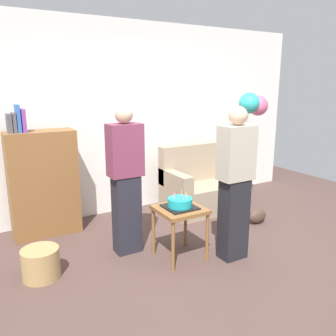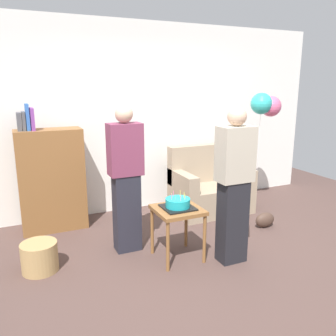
{
  "view_description": "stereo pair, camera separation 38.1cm",
  "coord_description": "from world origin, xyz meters",
  "px_view_note": "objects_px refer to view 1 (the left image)",
  "views": [
    {
      "loc": [
        -2.06,
        -2.64,
        1.85
      ],
      "look_at": [
        -0.19,
        0.56,
        0.95
      ],
      "focal_mm": 37.47,
      "sensor_mm": 36.0,
      "label": 1
    },
    {
      "loc": [
        -1.72,
        -2.82,
        1.85
      ],
      "look_at": [
        -0.19,
        0.56,
        0.95
      ],
      "focal_mm": 37.47,
      "sensor_mm": 36.0,
      "label": 2
    }
  ],
  "objects_px": {
    "couch": "(200,187)",
    "wicker_basket": "(41,263)",
    "side_table": "(180,215)",
    "balloon_bunch": "(253,104)",
    "person_holding_cake": "(235,184)",
    "birthday_cake": "(180,203)",
    "bookshelf": "(43,182)",
    "handbag": "(257,216)",
    "person_blowing_candles": "(126,180)"
  },
  "relations": [
    {
      "from": "couch",
      "to": "balloon_bunch",
      "type": "bearing_deg",
      "value": -17.07
    },
    {
      "from": "bookshelf",
      "to": "couch",
      "type": "bearing_deg",
      "value": -6.6
    },
    {
      "from": "couch",
      "to": "balloon_bunch",
      "type": "distance_m",
      "value": 1.44
    },
    {
      "from": "birthday_cake",
      "to": "couch",
      "type": "bearing_deg",
      "value": 46.62
    },
    {
      "from": "person_holding_cake",
      "to": "handbag",
      "type": "relative_size",
      "value": 5.82
    },
    {
      "from": "wicker_basket",
      "to": "balloon_bunch",
      "type": "relative_size",
      "value": 0.21
    },
    {
      "from": "couch",
      "to": "person_holding_cake",
      "type": "relative_size",
      "value": 0.67
    },
    {
      "from": "side_table",
      "to": "handbag",
      "type": "bearing_deg",
      "value": 11.03
    },
    {
      "from": "side_table",
      "to": "person_blowing_candles",
      "type": "bearing_deg",
      "value": 135.26
    },
    {
      "from": "side_table",
      "to": "balloon_bunch",
      "type": "distance_m",
      "value": 2.29
    },
    {
      "from": "person_blowing_candles",
      "to": "balloon_bunch",
      "type": "bearing_deg",
      "value": 4.78
    },
    {
      "from": "side_table",
      "to": "handbag",
      "type": "relative_size",
      "value": 2.04
    },
    {
      "from": "bookshelf",
      "to": "side_table",
      "type": "distance_m",
      "value": 1.79
    },
    {
      "from": "birthday_cake",
      "to": "wicker_basket",
      "type": "distance_m",
      "value": 1.5
    },
    {
      "from": "bookshelf",
      "to": "handbag",
      "type": "height_order",
      "value": "bookshelf"
    },
    {
      "from": "couch",
      "to": "wicker_basket",
      "type": "bearing_deg",
      "value": -161.91
    },
    {
      "from": "side_table",
      "to": "birthday_cake",
      "type": "distance_m",
      "value": 0.14
    },
    {
      "from": "bookshelf",
      "to": "person_holding_cake",
      "type": "distance_m",
      "value": 2.32
    },
    {
      "from": "bookshelf",
      "to": "person_blowing_candles",
      "type": "bearing_deg",
      "value": -54.46
    },
    {
      "from": "couch",
      "to": "balloon_bunch",
      "type": "height_order",
      "value": "balloon_bunch"
    },
    {
      "from": "bookshelf",
      "to": "person_holding_cake",
      "type": "height_order",
      "value": "person_holding_cake"
    },
    {
      "from": "bookshelf",
      "to": "wicker_basket",
      "type": "relative_size",
      "value": 4.48
    },
    {
      "from": "bookshelf",
      "to": "person_blowing_candles",
      "type": "height_order",
      "value": "person_blowing_candles"
    },
    {
      "from": "birthday_cake",
      "to": "person_holding_cake",
      "type": "height_order",
      "value": "person_holding_cake"
    },
    {
      "from": "wicker_basket",
      "to": "balloon_bunch",
      "type": "bearing_deg",
      "value": 10.06
    },
    {
      "from": "person_holding_cake",
      "to": "birthday_cake",
      "type": "bearing_deg",
      "value": -31.57
    },
    {
      "from": "couch",
      "to": "bookshelf",
      "type": "bearing_deg",
      "value": 173.4
    },
    {
      "from": "balloon_bunch",
      "to": "couch",
      "type": "bearing_deg",
      "value": 162.93
    },
    {
      "from": "side_table",
      "to": "birthday_cake",
      "type": "relative_size",
      "value": 1.78
    },
    {
      "from": "couch",
      "to": "person_holding_cake",
      "type": "xyz_separation_m",
      "value": [
        -0.57,
        -1.41,
        0.49
      ]
    },
    {
      "from": "side_table",
      "to": "birthday_cake",
      "type": "xyz_separation_m",
      "value": [
        0.0,
        0.0,
        0.14
      ]
    },
    {
      "from": "wicker_basket",
      "to": "handbag",
      "type": "relative_size",
      "value": 1.29
    },
    {
      "from": "bookshelf",
      "to": "side_table",
      "type": "height_order",
      "value": "bookshelf"
    },
    {
      "from": "side_table",
      "to": "wicker_basket",
      "type": "distance_m",
      "value": 1.46
    },
    {
      "from": "person_holding_cake",
      "to": "balloon_bunch",
      "type": "distance_m",
      "value": 1.91
    },
    {
      "from": "couch",
      "to": "side_table",
      "type": "distance_m",
      "value": 1.56
    },
    {
      "from": "birthday_cake",
      "to": "balloon_bunch",
      "type": "xyz_separation_m",
      "value": [
        1.82,
        0.9,
        0.93
      ]
    },
    {
      "from": "person_blowing_candles",
      "to": "wicker_basket",
      "type": "relative_size",
      "value": 4.53
    },
    {
      "from": "handbag",
      "to": "bookshelf",
      "type": "bearing_deg",
      "value": 156.31
    },
    {
      "from": "person_blowing_candles",
      "to": "balloon_bunch",
      "type": "distance_m",
      "value": 2.41
    },
    {
      "from": "balloon_bunch",
      "to": "bookshelf",
      "type": "bearing_deg",
      "value": 170.63
    },
    {
      "from": "side_table",
      "to": "balloon_bunch",
      "type": "height_order",
      "value": "balloon_bunch"
    },
    {
      "from": "wicker_basket",
      "to": "birthday_cake",
      "type": "bearing_deg",
      "value": -13.43
    },
    {
      "from": "bookshelf",
      "to": "balloon_bunch",
      "type": "height_order",
      "value": "balloon_bunch"
    },
    {
      "from": "person_blowing_candles",
      "to": "person_holding_cake",
      "type": "relative_size",
      "value": 1.0
    },
    {
      "from": "balloon_bunch",
      "to": "person_holding_cake",
      "type": "bearing_deg",
      "value": -138.33
    },
    {
      "from": "couch",
      "to": "bookshelf",
      "type": "relative_size",
      "value": 0.68
    },
    {
      "from": "handbag",
      "to": "wicker_basket",
      "type": "bearing_deg",
      "value": 178.88
    },
    {
      "from": "wicker_basket",
      "to": "couch",
      "type": "bearing_deg",
      "value": 18.09
    },
    {
      "from": "couch",
      "to": "side_table",
      "type": "bearing_deg",
      "value": -133.38
    }
  ]
}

